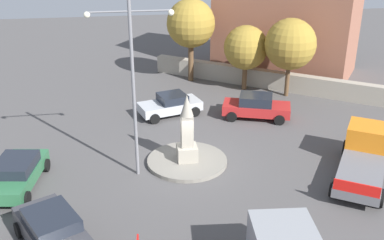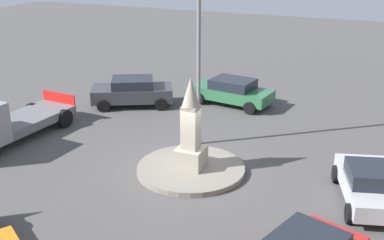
% 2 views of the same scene
% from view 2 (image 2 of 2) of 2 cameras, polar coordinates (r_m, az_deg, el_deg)
% --- Properties ---
extents(ground_plane, '(80.00, 80.00, 0.00)m').
position_cam_2_polar(ground_plane, '(18.64, -0.13, -6.02)').
color(ground_plane, '#4F4C4C').
extents(traffic_island, '(4.11, 4.11, 0.20)m').
position_cam_2_polar(traffic_island, '(18.60, -0.13, -5.75)').
color(traffic_island, gray).
rests_on(traffic_island, ground).
extents(monument, '(1.01, 1.01, 3.52)m').
position_cam_2_polar(monument, '(17.97, -0.14, -1.36)').
color(monument, '#9E9687').
rests_on(monument, traffic_island).
extents(streetlamp, '(3.84, 0.28, 8.42)m').
position_cam_2_polar(streetlamp, '(19.58, 0.80, 10.97)').
color(streetlamp, slate).
rests_on(streetlamp, ground).
extents(car_silver_approaching, '(4.21, 2.82, 1.38)m').
position_cam_2_polar(car_silver_approaching, '(17.28, 20.23, -7.05)').
color(car_silver_approaching, '#B7BABF').
rests_on(car_silver_approaching, ground).
extents(car_dark_grey_waiting, '(3.51, 4.52, 1.49)m').
position_cam_2_polar(car_dark_grey_waiting, '(25.74, -6.98, 3.36)').
color(car_dark_grey_waiting, '#38383D').
rests_on(car_dark_grey_waiting, ground).
extents(car_green_parked_right, '(2.54, 4.46, 1.39)m').
position_cam_2_polar(car_green_parked_right, '(25.83, 4.70, 3.40)').
color(car_green_parked_right, '#2D6B42').
rests_on(car_green_parked_right, ground).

